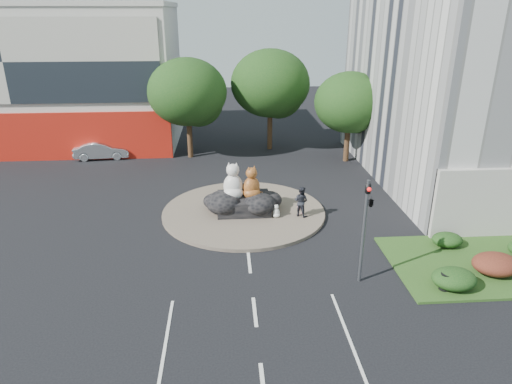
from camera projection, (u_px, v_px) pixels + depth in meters
The scene contains 21 objects.
ground at pixel (255, 312), 19.03m from camera, with size 120.00×120.00×0.00m, color black.
roundabout_island at pixel (244, 212), 28.26m from camera, with size 10.00×10.00×0.20m, color brown.
rock_plinth at pixel (244, 203), 28.05m from camera, with size 3.20×2.60×0.90m, color black, non-canonical shape.
shophouse_block at pixel (36, 76), 41.41m from camera, with size 25.20×12.30×17.40m.
grass_verge at pixel (492, 263), 22.58m from camera, with size 10.00×6.00×0.12m, color #224B19.
tree_left at pixel (188, 95), 37.26m from camera, with size 6.46×6.46×8.27m.
tree_mid at pixel (271, 87), 39.46m from camera, with size 6.84×6.84×8.76m.
tree_right at pixel (350, 105), 36.50m from camera, with size 5.70×5.70×7.30m.
hedge_near_green at pixel (454, 279), 20.34m from camera, with size 2.00×1.60×0.90m, color #113612.
hedge_red at pixel (496, 264), 21.41m from camera, with size 2.20×1.76×0.99m, color #481C13.
hedge_back_green at pixel (447, 240), 23.99m from camera, with size 1.60×1.28×0.72m, color #113612.
traffic_light at pixel (368, 210), 19.87m from camera, with size 0.44×1.24×5.00m.
street_lamp at pixel (472, 147), 25.60m from camera, with size 2.34×0.22×8.06m.
cat_white at pixel (233, 180), 27.34m from camera, with size 1.35×1.17×2.26m, color beige, non-canonical shape.
cat_tabby at pixel (252, 182), 27.41m from camera, with size 1.20×1.04×2.01m, color #BF7C27, non-canonical shape.
kitten_calico at pixel (221, 209), 27.34m from camera, with size 0.48×0.41×0.79m, color silver, non-canonical shape.
kitten_white at pixel (276, 210), 27.17m from camera, with size 0.49×0.43×0.82m, color silver, non-canonical shape.
pedestrian_pink at pixel (301, 202), 27.33m from camera, with size 0.60×0.40×1.65m, color pink.
pedestrian_dark at pixel (301, 201), 27.14m from camera, with size 0.90×0.70×1.86m, color black.
parked_car at pixel (102, 150), 38.45m from camera, with size 1.57×4.51×1.49m, color #B5B9BE.
litter_bin at pixel (445, 282), 20.21m from camera, with size 0.46×0.46×0.80m, color black.
Camera 1 is at (-1.07, -15.78, 11.71)m, focal length 32.00 mm.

